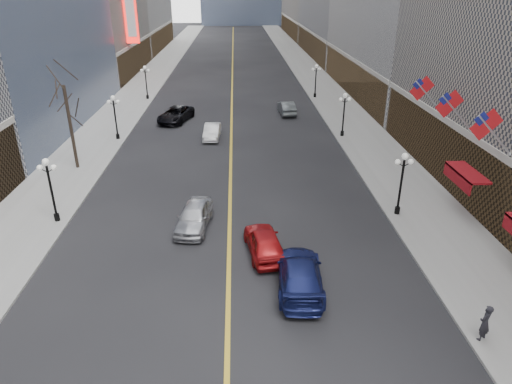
{
  "coord_description": "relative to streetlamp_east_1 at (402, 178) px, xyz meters",
  "views": [
    {
      "loc": [
        0.6,
        1.86,
        15.0
      ],
      "look_at": [
        1.4,
        20.08,
        6.59
      ],
      "focal_mm": 32.0,
      "sensor_mm": 36.0,
      "label": 1
    }
  ],
  "objects": [
    {
      "name": "lane_line",
      "position": [
        -11.8,
        50.0,
        -2.89
      ],
      "size": [
        0.25,
        200.0,
        0.02
      ],
      "primitive_type": "cube",
      "color": "gold",
      "rests_on": "ground"
    },
    {
      "name": "flag_3",
      "position": [
        3.51,
        -3.0,
        4.39
      ],
      "size": [
        2.87,
        0.12,
        2.87
      ],
      "color": "#B2B2B7",
      "rests_on": "ground"
    },
    {
      "name": "car_sb_far",
      "position": [
        -4.94,
        27.5,
        -2.1
      ],
      "size": [
        2.02,
        4.94,
        1.59
      ],
      "primitive_type": "imported",
      "rotation": [
        0.0,
        0.0,
        3.21
      ],
      "color": "#515759",
      "rests_on": "ground"
    },
    {
      "name": "streetlamp_west_2",
      "position": [
        -23.6,
        18.0,
        0.0
      ],
      "size": [
        1.26,
        0.44,
        4.52
      ],
      "color": "black",
      "rests_on": "sidewalk_west"
    },
    {
      "name": "streetlamp_east_3",
      "position": [
        0.0,
        36.0,
        0.0
      ],
      "size": [
        1.26,
        0.44,
        4.52
      ],
      "color": "black",
      "rests_on": "sidewalk_east"
    },
    {
      "name": "streetlamp_east_1",
      "position": [
        0.0,
        0.0,
        0.0
      ],
      "size": [
        1.26,
        0.44,
        4.52
      ],
      "color": "black",
      "rests_on": "sidewalk_east"
    },
    {
      "name": "flag_4",
      "position": [
        3.51,
        2.0,
        4.39
      ],
      "size": [
        2.87,
        0.12,
        2.87
      ],
      "color": "#B2B2B7",
      "rests_on": "ground"
    },
    {
      "name": "streetlamp_east_2",
      "position": [
        0.0,
        18.0,
        0.0
      ],
      "size": [
        1.26,
        0.44,
        4.52
      ],
      "color": "black",
      "rests_on": "sidewalk_east"
    },
    {
      "name": "streetlamp_west_1",
      "position": [
        -23.6,
        0.0,
        0.0
      ],
      "size": [
        1.26,
        0.44,
        4.52
      ],
      "color": "black",
      "rests_on": "sidewalk_west"
    },
    {
      "name": "sidewalk_east",
      "position": [
        2.2,
        40.0,
        -2.83
      ],
      "size": [
        6.0,
        230.0,
        0.15
      ],
      "primitive_type": "cube",
      "color": "gray",
      "rests_on": "ground"
    },
    {
      "name": "tree_west_far",
      "position": [
        -25.3,
        10.0,
        3.34
      ],
      "size": [
        3.6,
        3.6,
        7.92
      ],
      "color": "#2D231C",
      "rests_on": "sidewalk_west"
    },
    {
      "name": "streetlamp_west_3",
      "position": [
        -23.6,
        36.0,
        0.0
      ],
      "size": [
        1.26,
        0.44,
        4.52
      ],
      "color": "black",
      "rests_on": "sidewalk_west"
    },
    {
      "name": "ped_ne_corner",
      "position": [
        -0.2,
        -12.47,
        -1.83
      ],
      "size": [
        0.83,
        0.79,
        1.85
      ],
      "primitive_type": "imported",
      "rotation": [
        0.0,
        0.0,
        3.75
      ],
      "color": "black",
      "rests_on": "sidewalk_east"
    },
    {
      "name": "awning_c",
      "position": [
        4.3,
        -0.0,
        0.18
      ],
      "size": [
        1.4,
        4.0,
        0.93
      ],
      "color": "maroon",
      "rests_on": "ground"
    },
    {
      "name": "theatre_marquee",
      "position": [
        -27.68,
        50.0,
        9.1
      ],
      "size": [
        2.0,
        0.55,
        12.0
      ],
      "color": "red",
      "rests_on": "ground"
    },
    {
      "name": "car_nb_near",
      "position": [
        -14.14,
        -1.14,
        -2.06
      ],
      "size": [
        2.63,
        5.19,
        1.69
      ],
      "primitive_type": "imported",
      "rotation": [
        0.0,
        0.0,
        -0.13
      ],
      "color": "#AAACB2",
      "rests_on": "ground"
    },
    {
      "name": "car_sb_mid",
      "position": [
        -9.67,
        -4.61,
        -2.08
      ],
      "size": [
        2.62,
        5.08,
        1.65
      ],
      "primitive_type": "imported",
      "rotation": [
        0.0,
        0.0,
        3.28
      ],
      "color": "maroon",
      "rests_on": "ground"
    },
    {
      "name": "sidewalk_west",
      "position": [
        -25.8,
        40.0,
        -2.83
      ],
      "size": [
        6.0,
        230.0,
        0.15
      ],
      "primitive_type": "cube",
      "color": "gray",
      "rests_on": "ground"
    },
    {
      "name": "flag_5",
      "position": [
        3.51,
        7.0,
        4.39
      ],
      "size": [
        2.87,
        0.12,
        2.87
      ],
      "color": "#B2B2B7",
      "rests_on": "ground"
    },
    {
      "name": "car_sb_near",
      "position": [
        -7.98,
        -8.05,
        -2.05
      ],
      "size": [
        2.75,
        6.01,
        1.7
      ],
      "primitive_type": "imported",
      "rotation": [
        0.0,
        0.0,
        3.08
      ],
      "color": "navy",
      "rests_on": "ground"
    },
    {
      "name": "car_nb_mid",
      "position": [
        -13.8,
        18.13,
        -2.16
      ],
      "size": [
        1.79,
        4.56,
        1.48
      ],
      "primitive_type": "imported",
      "rotation": [
        0.0,
        0.0,
        -0.05
      ],
      "color": "#BDBDBF",
      "rests_on": "ground"
    },
    {
      "name": "car_nb_far",
      "position": [
        -18.35,
        24.75,
        -2.05
      ],
      "size": [
        4.35,
        6.63,
        1.69
      ],
      "primitive_type": "imported",
      "rotation": [
        0.0,
        0.0,
        -0.27
      ],
      "color": "black",
      "rests_on": "ground"
    }
  ]
}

